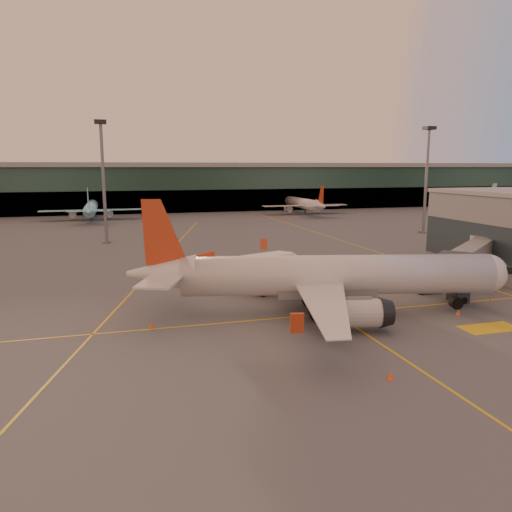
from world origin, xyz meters
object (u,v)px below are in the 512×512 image
object	(u,v)px
catering_truck	(268,271)
pushback_tug	(428,288)
main_airplane	(323,277)
gpu_cart	(374,305)

from	to	relation	value
catering_truck	pushback_tug	world-z (taller)	catering_truck
pushback_tug	main_airplane	bearing A→B (deg)	-160.64
main_airplane	gpu_cart	xyz separation A→B (m)	(6.15, -0.33, -3.63)
main_airplane	catering_truck	bearing A→B (deg)	119.74
catering_truck	main_airplane	bearing A→B (deg)	-93.79
main_airplane	gpu_cart	bearing A→B (deg)	9.95
main_airplane	catering_truck	world-z (taller)	main_airplane
catering_truck	gpu_cart	world-z (taller)	catering_truck
main_airplane	pushback_tug	xyz separation A→B (m)	(16.81, 4.84, -3.47)
main_airplane	gpu_cart	world-z (taller)	main_airplane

